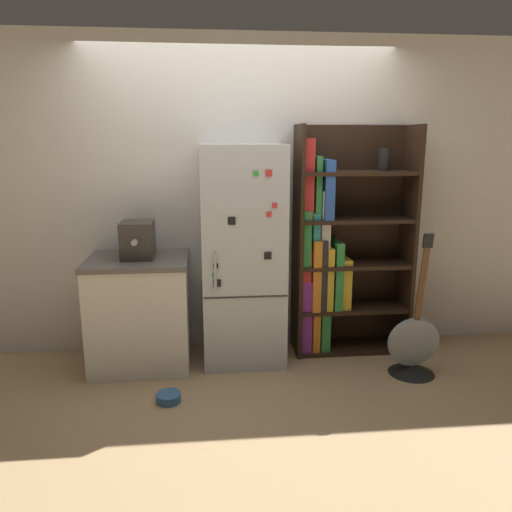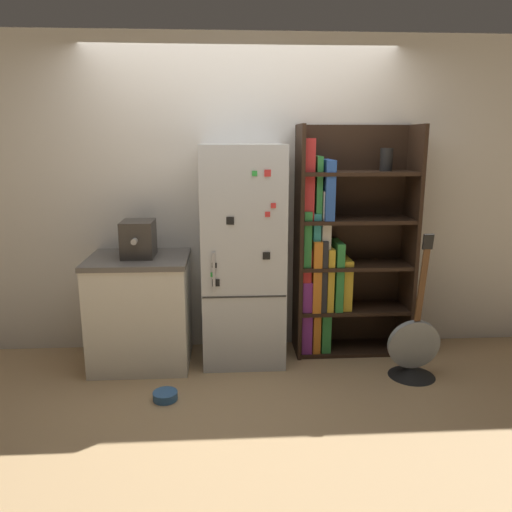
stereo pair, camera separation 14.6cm
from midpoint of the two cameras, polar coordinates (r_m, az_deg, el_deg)
name	(u,v)px [view 2 (the right image)]	position (r m, az deg, el deg)	size (l,w,h in m)	color
ground_plane	(244,366)	(4.10, -0.30, -12.43)	(16.00, 16.00, 0.00)	tan
wall_back	(241,198)	(4.20, -0.68, 6.70)	(8.00, 0.05, 2.60)	silver
refrigerator	(243,256)	(3.97, -0.45, 0.03)	(0.65, 0.59, 1.74)	silver
bookshelf	(336,254)	(4.21, 10.07, 0.18)	(0.96, 0.38, 1.89)	black
kitchen_counter	(141,310)	(4.10, -12.01, -6.09)	(0.78, 0.66, 0.88)	silver
espresso_machine	(138,239)	(3.96, -12.27, 1.93)	(0.24, 0.35, 0.28)	#38332D
guitar	(413,356)	(4.07, 18.51, -10.76)	(0.40, 0.36, 1.13)	black
pet_bowl	(165,395)	(3.65, -9.17, -15.45)	(0.17, 0.17, 0.06)	#3366A5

